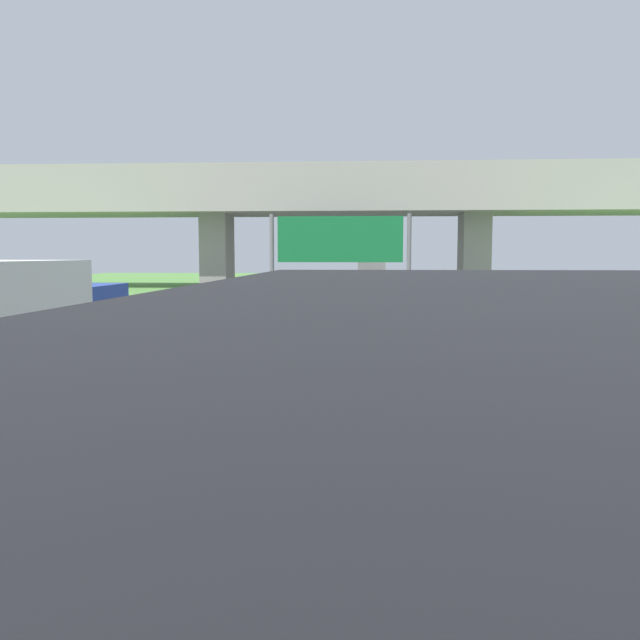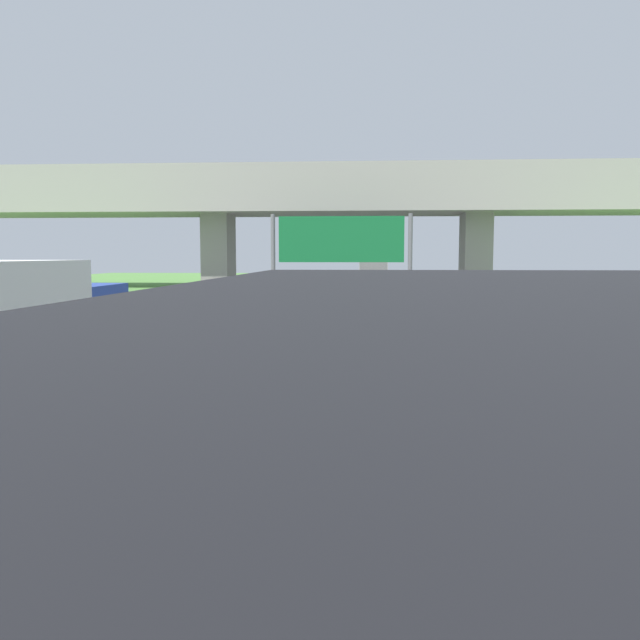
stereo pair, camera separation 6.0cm
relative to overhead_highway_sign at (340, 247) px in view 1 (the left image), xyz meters
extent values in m
cube|color=white|center=(0.00, -2.59, -3.84)|extent=(0.20, 100.95, 0.01)
cube|color=#ADA89E|center=(0.00, 5.03, 2.23)|extent=(40.00, 4.80, 1.10)
cube|color=#ADA89E|center=(0.00, 2.81, 3.33)|extent=(40.00, 0.36, 1.10)
cube|color=#ADA89E|center=(0.00, 7.25, 3.33)|extent=(40.00, 0.36, 1.10)
cube|color=#9F9A91|center=(-6.30, 5.03, -1.08)|extent=(1.30, 2.20, 5.53)
cube|color=#9F9A91|center=(6.30, 5.03, -1.08)|extent=(1.30, 2.20, 5.53)
cylinder|color=slate|center=(-2.85, 0.00, -1.23)|extent=(0.18, 0.18, 5.23)
cylinder|color=slate|center=(2.85, 0.00, -1.23)|extent=(0.18, 0.18, 5.23)
cube|color=#167238|center=(0.00, 0.00, 0.33)|extent=(5.20, 0.12, 1.90)
cube|color=white|center=(0.00, -0.01, 0.33)|extent=(4.89, 0.01, 1.67)
cube|color=black|center=(1.70, -22.64, -1.96)|extent=(2.10, 2.10, 2.10)
cube|color=#2D3842|center=(1.70, -21.62, -1.66)|extent=(1.89, 0.06, 0.90)
cube|color=black|center=(1.55, 29.14, -3.19)|extent=(1.10, 7.30, 0.36)
cube|color=#236B38|center=(1.55, 31.74, -1.96)|extent=(2.10, 2.10, 2.10)
cube|color=#2D3842|center=(1.55, 32.76, -1.66)|extent=(1.89, 0.06, 0.90)
cube|color=#B7B7B2|center=(1.55, 28.09, -1.71)|extent=(2.30, 5.20, 2.60)
cube|color=gray|center=(1.55, 25.51, -1.71)|extent=(2.21, 0.04, 2.50)
cylinder|color=black|center=(0.58, 31.74, -3.37)|extent=(0.30, 0.96, 0.96)
cylinder|color=black|center=(2.52, 31.74, -3.37)|extent=(0.30, 0.96, 0.96)
cylinder|color=black|center=(0.48, 26.66, -3.37)|extent=(0.30, 0.96, 0.96)
cylinder|color=black|center=(2.62, 26.66, -3.37)|extent=(0.30, 0.96, 0.96)
cylinder|color=black|center=(0.48, 28.35, -3.37)|extent=(0.30, 0.96, 0.96)
cylinder|color=black|center=(2.62, 28.35, -3.37)|extent=(0.30, 0.96, 0.96)
cube|color=#233D9E|center=(-4.99, -14.97, -1.96)|extent=(2.10, 2.10, 2.10)
cube|color=#2D3842|center=(-4.99, -13.95, -1.66)|extent=(1.89, 0.06, 0.90)
cylinder|color=black|center=(-5.96, -14.97, -3.37)|extent=(0.30, 0.96, 0.96)
cylinder|color=black|center=(-4.02, -14.97, -3.37)|extent=(0.30, 0.96, 0.96)
cylinder|color=black|center=(-3.92, -18.36, -3.37)|extent=(0.30, 0.96, 0.96)
cube|color=#B2B5B7|center=(-4.91, -0.31, -3.15)|extent=(1.76, 4.10, 0.76)
cube|color=#B2B5B7|center=(-4.91, -0.46, -2.45)|extent=(1.56, 1.90, 0.64)
cube|color=#2D3842|center=(-4.91, -1.38, -2.45)|extent=(1.44, 0.06, 0.54)
cylinder|color=black|center=(-5.73, 0.97, -3.53)|extent=(0.22, 0.64, 0.64)
cylinder|color=black|center=(-4.09, 0.97, -3.53)|extent=(0.22, 0.64, 0.64)
cylinder|color=black|center=(-5.73, -1.58, -3.53)|extent=(0.22, 0.64, 0.64)
cylinder|color=black|center=(-4.09, -1.58, -3.53)|extent=(0.22, 0.64, 0.64)
cylinder|color=orange|center=(-6.60, -13.06, -3.40)|extent=(0.56, 0.56, 0.90)
cylinder|color=white|center=(-6.60, -13.06, -3.32)|extent=(0.57, 0.57, 0.12)
camera|label=1|loc=(1.06, -27.60, -0.32)|focal=37.16mm
camera|label=2|loc=(1.12, -27.59, -0.32)|focal=37.16mm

